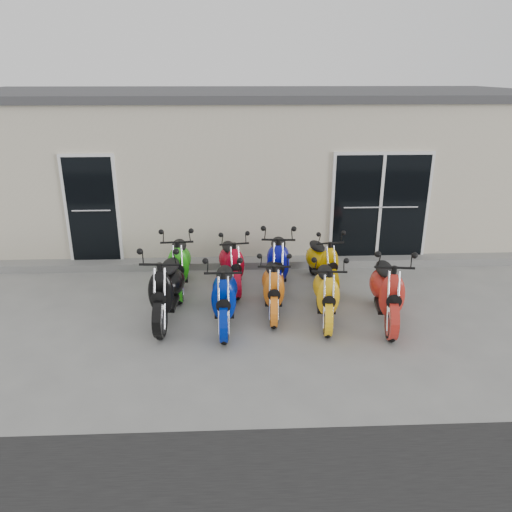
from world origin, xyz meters
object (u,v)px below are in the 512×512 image
object	(u,v)px
scooter_front_orange_b	(327,285)
scooter_back_blue	(278,254)
scooter_front_orange_a	(273,279)
scooter_back_green	(179,256)
scooter_back_red	(232,257)
scooter_back_yellow	(323,255)
scooter_front_red	(388,282)
scooter_front_blue	(224,287)
scooter_front_black	(166,280)

from	to	relation	value
scooter_front_orange_b	scooter_back_blue	size ratio (longest dim) A/B	0.91
scooter_front_orange_a	scooter_back_green	xyz separation A→B (m)	(-1.64, 1.00, 0.06)
scooter_back_red	scooter_back_yellow	bearing A→B (deg)	-7.71
scooter_back_yellow	scooter_front_orange_a	bearing A→B (deg)	-141.34
scooter_back_red	scooter_front_red	bearing A→B (deg)	-39.08
scooter_back_green	scooter_back_blue	bearing A→B (deg)	-5.03
scooter_front_red	scooter_back_green	bearing A→B (deg)	165.63
scooter_front_orange_a	scooter_back_blue	world-z (taller)	scooter_back_blue
scooter_front_blue	scooter_back_yellow	size ratio (longest dim) A/B	1.09
scooter_back_blue	scooter_front_blue	bearing A→B (deg)	-119.70
scooter_front_black	scooter_front_orange_b	size ratio (longest dim) A/B	1.13
scooter_back_green	scooter_back_yellow	bearing A→B (deg)	-2.43
scooter_front_orange_b	scooter_back_green	xyz separation A→B (m)	(-2.46, 1.30, 0.04)
scooter_front_orange_a	scooter_back_red	size ratio (longest dim) A/B	0.98
scooter_front_red	scooter_back_yellow	world-z (taller)	scooter_front_red
scooter_front_orange_b	scooter_back_yellow	size ratio (longest dim) A/B	1.04
scooter_front_black	scooter_back_yellow	xyz separation A→B (m)	(2.72, 1.25, -0.10)
scooter_front_black	scooter_front_orange_a	xyz separation A→B (m)	(1.72, 0.17, -0.10)
scooter_back_red	scooter_back_yellow	world-z (taller)	scooter_back_red
scooter_front_black	scooter_front_blue	size ratio (longest dim) A/B	1.07
scooter_front_orange_a	scooter_back_green	world-z (taller)	scooter_back_green
scooter_front_orange_a	scooter_back_blue	bearing A→B (deg)	83.93
scooter_front_orange_b	scooter_back_green	bearing A→B (deg)	158.56
scooter_front_black	scooter_front_orange_b	xyz separation A→B (m)	(2.54, -0.14, -0.08)
scooter_front_orange_b	scooter_back_red	world-z (taller)	scooter_front_orange_b
scooter_front_orange_a	scooter_front_orange_b	xyz separation A→B (m)	(0.82, -0.30, 0.02)
scooter_front_black	scooter_front_blue	bearing A→B (deg)	-10.71
scooter_back_blue	scooter_back_yellow	size ratio (longest dim) A/B	1.13
scooter_front_red	scooter_front_blue	bearing A→B (deg)	-172.20
scooter_front_blue	scooter_back_yellow	distance (m)	2.32
scooter_front_blue	scooter_back_red	world-z (taller)	scooter_front_blue
scooter_front_black	scooter_back_blue	xyz separation A→B (m)	(1.88, 1.14, -0.02)
scooter_front_orange_a	scooter_front_red	world-z (taller)	scooter_front_red
scooter_back_blue	scooter_back_yellow	xyz separation A→B (m)	(0.84, 0.11, -0.08)
scooter_back_green	scooter_back_blue	size ratio (longest dim) A/B	0.97
scooter_front_red	scooter_back_red	distance (m)	2.86
scooter_front_blue	scooter_back_red	size ratio (longest dim) A/B	1.07
scooter_front_black	scooter_back_blue	world-z (taller)	scooter_front_black
scooter_front_blue	scooter_front_orange_a	bearing A→B (deg)	26.61
scooter_front_black	scooter_back_red	xyz separation A→B (m)	(1.03, 1.23, -0.09)
scooter_back_green	scooter_back_red	xyz separation A→B (m)	(0.95, 0.07, -0.05)
scooter_front_red	scooter_back_blue	bearing A→B (deg)	147.43
scooter_back_blue	scooter_front_orange_a	bearing A→B (deg)	-94.03
scooter_front_orange_b	scooter_front_red	distance (m)	0.95
scooter_front_red	scooter_back_blue	xyz separation A→B (m)	(-1.61, 1.37, -0.00)
scooter_front_orange_b	scooter_back_blue	xyz separation A→B (m)	(-0.66, 1.28, 0.06)
scooter_front_blue	scooter_front_red	distance (m)	2.57
scooter_back_yellow	scooter_back_green	bearing A→B (deg)	173.11
scooter_front_black	scooter_back_yellow	distance (m)	2.99
scooter_front_red	scooter_back_green	xyz separation A→B (m)	(-3.41, 1.40, -0.02)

